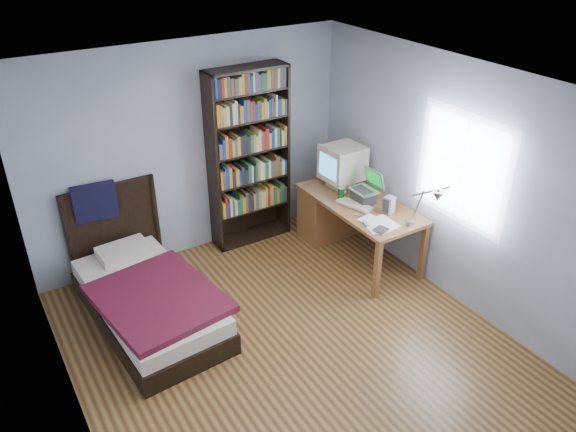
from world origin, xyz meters
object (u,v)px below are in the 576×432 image
object	(u,v)px
crt_monitor	(342,164)
laptop	(365,193)
bookshelf	(249,158)
keyboard	(355,205)
speaker	(389,205)
desk	(336,210)
desk_lamp	(434,198)
soda_can	(341,193)
bed	(145,294)

from	to	relation	value
crt_monitor	laptop	xyz separation A→B (m)	(-0.02, -0.47, -0.18)
bookshelf	keyboard	bearing A→B (deg)	-55.78
laptop	speaker	world-z (taller)	laptop
laptop	keyboard	world-z (taller)	laptop
desk	speaker	xyz separation A→B (m)	(0.10, -0.82, 0.41)
desk	keyboard	world-z (taller)	keyboard
desk	bookshelf	bearing A→B (deg)	144.75
crt_monitor	bookshelf	bearing A→B (deg)	147.47
keyboard	speaker	distance (m)	0.40
desk	crt_monitor	world-z (taller)	crt_monitor
keyboard	speaker	bearing A→B (deg)	-73.85
desk_lamp	soda_can	xyz separation A→B (m)	(-0.14, 1.26, -0.45)
laptop	keyboard	xyz separation A→B (m)	(-0.16, -0.03, -0.09)
soda_can	bookshelf	bearing A→B (deg)	129.72
soda_can	crt_monitor	bearing A→B (deg)	52.57
desk	laptop	world-z (taller)	laptop
laptop	bed	bearing A→B (deg)	174.04
speaker	desk	bearing A→B (deg)	81.46
desk	bed	world-z (taller)	bed
crt_monitor	bed	xyz separation A→B (m)	(-2.58, -0.21, -0.76)
soda_can	desk_lamp	bearing A→B (deg)	-83.79
speaker	bed	size ratio (longest dim) A/B	0.10
crt_monitor	soda_can	size ratio (longest dim) A/B	3.83
keyboard	bed	xyz separation A→B (m)	(-2.39, 0.30, -0.49)
desk	laptop	bearing A→B (deg)	-83.99
bookshelf	laptop	bearing A→B (deg)	-49.64
desk_lamp	laptop	bearing A→B (deg)	87.39
bed	desk	bearing A→B (deg)	4.40
laptop	soda_can	xyz separation A→B (m)	(-0.19, 0.20, -0.04)
keyboard	soda_can	size ratio (longest dim) A/B	3.11
bookshelf	bed	xyz separation A→B (m)	(-1.65, -0.80, -0.82)
crt_monitor	bookshelf	xyz separation A→B (m)	(-0.93, 0.59, 0.06)
desk	desk_lamp	xyz separation A→B (m)	(-0.00, -1.52, 0.83)
crt_monitor	desk_lamp	distance (m)	1.55
keyboard	bed	size ratio (longest dim) A/B	0.20
desk_lamp	bed	world-z (taller)	desk_lamp
laptop	bookshelf	size ratio (longest dim) A/B	0.17
soda_can	desk	bearing A→B (deg)	62.30
laptop	crt_monitor	bearing A→B (deg)	87.06
bookshelf	speaker	bearing A→B (deg)	-55.96
laptop	bed	xyz separation A→B (m)	(-2.55, 0.27, -0.58)
keyboard	soda_can	xyz separation A→B (m)	(-0.02, 0.23, 0.05)
desk	bed	xyz separation A→B (m)	(-2.51, -0.19, -0.16)
desk	speaker	size ratio (longest dim) A/B	8.03
speaker	bed	xyz separation A→B (m)	(-2.61, 0.62, -0.57)
keyboard	speaker	xyz separation A→B (m)	(0.22, -0.33, 0.08)
soda_can	speaker	bearing A→B (deg)	-66.61
desk_lamp	keyboard	distance (m)	1.15
desk_lamp	bed	xyz separation A→B (m)	(-2.51, 1.33, -0.99)
desk	desk_lamp	bearing A→B (deg)	-90.00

